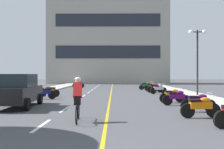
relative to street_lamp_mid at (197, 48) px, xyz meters
The scene contains 31 objects.
ground_plane 9.08m from the street_lamp_mid, 155.25° to the left, with size 140.00×140.00×0.00m, color #47474C.
curb_left 16.42m from the street_lamp_mid, 156.29° to the left, with size 2.40×72.00×0.12m, color #B7B2A8.
curb_right 7.53m from the street_lamp_mid, 91.73° to the left, with size 2.40×72.00×0.12m, color #B7B2A8.
lane_dash_1 15.45m from the street_lamp_mid, 129.02° to the right, with size 0.14×2.20×0.01m, color silver.
lane_dash_2 12.73m from the street_lamp_mid, 141.06° to the right, with size 0.14×2.20×0.01m, color silver.
lane_dash_3 10.83m from the street_lamp_mid, 159.08° to the right, with size 0.14×2.20×0.01m, color silver.
lane_dash_4 10.22m from the street_lamp_mid, behind, with size 0.14×2.20×0.01m, color silver.
lane_dash_5 11.12m from the street_lamp_mid, 154.86° to the left, with size 0.14×2.20×0.01m, color silver.
lane_dash_6 13.23m from the street_lamp_mid, 138.17° to the left, with size 0.14×2.20×0.01m, color silver.
lane_dash_7 16.07m from the street_lamp_mid, 127.13° to the left, with size 0.14×2.20×0.01m, color silver.
lane_dash_8 19.33m from the street_lamp_mid, 119.79° to the left, with size 0.14×2.20×0.01m, color silver.
lane_dash_9 22.82m from the street_lamp_mid, 114.71° to the left, with size 0.14×2.20×0.01m, color silver.
lane_dash_10 26.46m from the street_lamp_mid, 111.05° to the left, with size 0.14×2.20×0.01m, color silver.
lane_dash_11 30.19m from the street_lamp_mid, 108.30° to the left, with size 0.14×2.20×0.01m, color silver.
centre_line_yellow 10.40m from the street_lamp_mid, 138.10° to the left, with size 0.12×66.00×0.01m, color gold.
office_building 32.79m from the street_lamp_mid, 104.47° to the left, with size 24.21×7.62×20.67m.
street_lamp_mid is the anchor object (origin of this frame).
parked_car_near 14.21m from the street_lamp_mid, 150.63° to the right, with size 2.16×4.31×1.82m.
motorcycle_2 11.13m from the street_lamp_mid, 108.05° to the right, with size 1.70×0.60×0.92m.
motorcycle_3 9.54m from the street_lamp_mid, 108.45° to the right, with size 1.70×0.60×0.92m.
motorcycle_4 7.60m from the street_lamp_mid, 118.40° to the right, with size 1.70×0.60×0.92m.
motorcycle_5 6.54m from the street_lamp_mid, 124.87° to the right, with size 1.68×0.67×0.92m.
motorcycle_6 12.66m from the street_lamp_mid, 168.62° to the right, with size 1.70×0.60×0.92m.
motorcycle_7 12.59m from the street_lamp_mid, behind, with size 1.70×0.60×0.92m.
motorcycle_8 5.16m from the street_lamp_mid, 136.02° to the left, with size 1.64×0.79×0.92m.
motorcycle_9 6.29m from the street_lamp_mid, 121.75° to the left, with size 1.67×0.71×0.92m.
motorcycle_10 7.72m from the street_lamp_mid, 113.05° to the left, with size 1.69×0.60×0.92m.
motorcycle_11 9.66m from the street_lamp_mid, 110.05° to the left, with size 1.64×0.79×0.92m.
motorcycle_12 11.43m from the street_lamp_mid, 104.39° to the left, with size 1.70×0.60×0.92m.
motorcycle_13 17.98m from the street_lamp_mid, 131.72° to the left, with size 1.67×0.68×0.92m.
cyclist_rider 13.96m from the street_lamp_mid, 127.27° to the right, with size 0.42×1.77×1.71m.
Camera 1 is at (0.54, -2.57, 1.78)m, focal length 39.34 mm.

